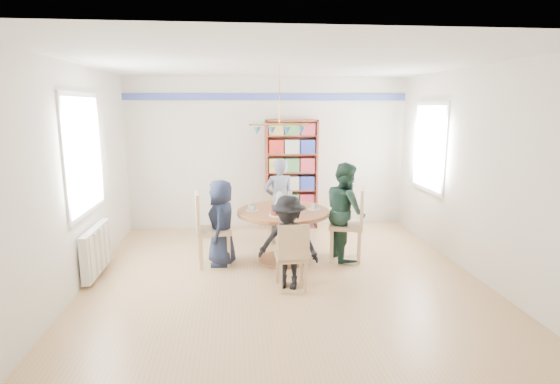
{
  "coord_description": "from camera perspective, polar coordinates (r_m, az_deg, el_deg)",
  "views": [
    {
      "loc": [
        -0.59,
        -5.36,
        2.19
      ],
      "look_at": [
        0.0,
        0.4,
        1.05
      ],
      "focal_mm": 28.0,
      "sensor_mm": 36.0,
      "label": 1
    }
  ],
  "objects": [
    {
      "name": "person_far",
      "position": [
        7.03,
        -0.13,
        -1.18
      ],
      "size": [
        0.56,
        0.43,
        1.38
      ],
      "primitive_type": "imported",
      "rotation": [
        0.0,
        0.0,
        3.36
      ],
      "color": "gray",
      "rests_on": "ground"
    },
    {
      "name": "tableware",
      "position": [
        6.16,
        0.18,
        -1.8
      ],
      "size": [
        1.05,
        1.05,
        0.28
      ],
      "color": "white",
      "rests_on": "dining_table"
    },
    {
      "name": "dining_table",
      "position": [
        6.2,
        0.41,
        -4.14
      ],
      "size": [
        1.3,
        1.3,
        0.75
      ],
      "color": "brown",
      "rests_on": "ground"
    },
    {
      "name": "chair_near",
      "position": [
        5.26,
        1.62,
        -8.05
      ],
      "size": [
        0.38,
        0.38,
        0.84
      ],
      "color": "#D7B284",
      "rests_on": "ground"
    },
    {
      "name": "room_shell",
      "position": [
        6.26,
        -2.82,
        6.17
      ],
      "size": [
        5.0,
        5.0,
        5.0
      ],
      "color": "white",
      "rests_on": "ground"
    },
    {
      "name": "chair_far",
      "position": [
        7.19,
        -0.27,
        -2.44
      ],
      "size": [
        0.44,
        0.44,
        0.91
      ],
      "color": "#D7B284",
      "rests_on": "ground"
    },
    {
      "name": "chair_right",
      "position": [
        6.34,
        9.5,
        -3.68
      ],
      "size": [
        0.59,
        0.59,
        1.06
      ],
      "color": "#D7B284",
      "rests_on": "ground"
    },
    {
      "name": "person_left",
      "position": [
        6.12,
        -7.67,
        -4.0
      ],
      "size": [
        0.41,
        0.61,
        1.21
      ],
      "primitive_type": "imported",
      "rotation": [
        0.0,
        0.0,
        -1.62
      ],
      "color": "#171E33",
      "rests_on": "ground"
    },
    {
      "name": "person_near",
      "position": [
        5.29,
        1.09,
        -6.62
      ],
      "size": [
        0.85,
        0.67,
        1.15
      ],
      "primitive_type": "imported",
      "rotation": [
        0.0,
        0.0,
        -0.38
      ],
      "color": "black",
      "rests_on": "ground"
    },
    {
      "name": "radiator",
      "position": [
        6.23,
        -22.8,
        -6.95
      ],
      "size": [
        0.12,
        1.0,
        0.6
      ],
      "color": "silver",
      "rests_on": "ground"
    },
    {
      "name": "bookshelf",
      "position": [
        7.86,
        1.48,
        2.17
      ],
      "size": [
        0.93,
        0.28,
        1.96
      ],
      "color": "maroon",
      "rests_on": "ground"
    },
    {
      "name": "ground",
      "position": [
        5.82,
        0.41,
        -10.97
      ],
      "size": [
        5.0,
        5.0,
        0.0
      ],
      "primitive_type": "plane",
      "color": "tan"
    },
    {
      "name": "person_right",
      "position": [
        6.36,
        8.52,
        -2.48
      ],
      "size": [
        0.61,
        0.74,
        1.41
      ],
      "primitive_type": "imported",
      "rotation": [
        0.0,
        0.0,
        1.68
      ],
      "color": "#1A3529",
      "rests_on": "ground"
    },
    {
      "name": "chair_left",
      "position": [
        6.13,
        -9.52,
        -4.31
      ],
      "size": [
        0.51,
        0.51,
        1.04
      ],
      "color": "#D7B284",
      "rests_on": "ground"
    }
  ]
}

